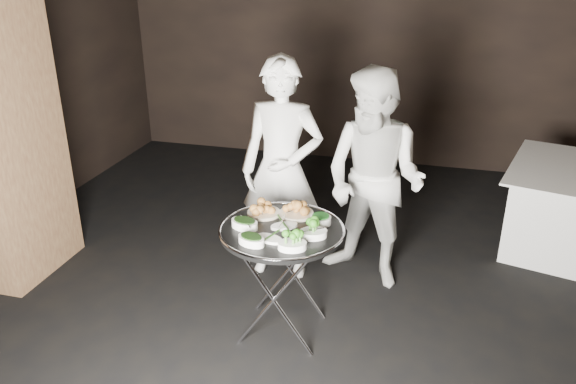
% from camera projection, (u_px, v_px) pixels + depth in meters
% --- Properties ---
extents(floor, '(6.00, 7.00, 0.05)m').
position_uv_depth(floor, '(314.00, 341.00, 3.71)').
color(floor, black).
rests_on(floor, ground).
extents(wall_back, '(6.00, 0.05, 3.00)m').
position_uv_depth(wall_back, '(385.00, 33.00, 6.23)').
color(wall_back, black).
rests_on(wall_back, floor).
extents(tray_stand, '(0.51, 0.43, 0.75)m').
position_uv_depth(tray_stand, '(282.00, 277.00, 3.61)').
color(tray_stand, silver).
rests_on(tray_stand, floor).
extents(serving_tray, '(0.79, 0.79, 0.04)m').
position_uv_depth(serving_tray, '(282.00, 230.00, 3.47)').
color(serving_tray, black).
rests_on(serving_tray, tray_stand).
extents(potato_plate_a, '(0.22, 0.22, 0.08)m').
position_uv_depth(potato_plate_a, '(264.00, 209.00, 3.65)').
color(potato_plate_a, beige).
rests_on(potato_plate_a, serving_tray).
extents(potato_plate_b, '(0.22, 0.22, 0.08)m').
position_uv_depth(potato_plate_b, '(296.00, 210.00, 3.64)').
color(potato_plate_b, beige).
rests_on(potato_plate_b, serving_tray).
extents(greens_bowl, '(0.13, 0.13, 0.08)m').
position_uv_depth(greens_bowl, '(321.00, 218.00, 3.52)').
color(greens_bowl, white).
rests_on(greens_bowl, serving_tray).
extents(asparagus_plate_a, '(0.20, 0.18, 0.04)m').
position_uv_depth(asparagus_plate_a, '(284.00, 225.00, 3.48)').
color(asparagus_plate_a, white).
rests_on(asparagus_plate_a, serving_tray).
extents(asparagus_plate_b, '(0.20, 0.15, 0.04)m').
position_uv_depth(asparagus_plate_b, '(270.00, 238.00, 3.33)').
color(asparagus_plate_b, white).
rests_on(asparagus_plate_b, serving_tray).
extents(spinach_bowl_a, '(0.21, 0.17, 0.08)m').
position_uv_depth(spinach_bowl_a, '(245.00, 223.00, 3.47)').
color(spinach_bowl_a, white).
rests_on(spinach_bowl_a, serving_tray).
extents(spinach_bowl_b, '(0.20, 0.17, 0.07)m').
position_uv_depth(spinach_bowl_b, '(251.00, 239.00, 3.28)').
color(spinach_bowl_b, white).
rests_on(spinach_bowl_b, serving_tray).
extents(broccoli_bowl_a, '(0.21, 0.18, 0.07)m').
position_uv_depth(broccoli_bowl_a, '(313.00, 232.00, 3.36)').
color(broccoli_bowl_a, white).
rests_on(broccoli_bowl_a, serving_tray).
extents(broccoli_bowl_b, '(0.20, 0.16, 0.07)m').
position_uv_depth(broccoli_bowl_b, '(292.00, 244.00, 3.23)').
color(broccoli_bowl_b, white).
rests_on(broccoli_bowl_b, serving_tray).
extents(serving_utensils, '(0.58, 0.41, 0.01)m').
position_uv_depth(serving_utensils, '(287.00, 217.00, 3.51)').
color(serving_utensils, silver).
rests_on(serving_utensils, serving_tray).
extents(waiter_left, '(0.62, 0.41, 1.69)m').
position_uv_depth(waiter_left, '(282.00, 171.00, 4.16)').
color(waiter_left, silver).
rests_on(waiter_left, floor).
extents(waiter_right, '(0.97, 0.88, 1.63)m').
position_uv_depth(waiter_right, '(374.00, 181.00, 4.05)').
color(waiter_right, silver).
rests_on(waiter_right, floor).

